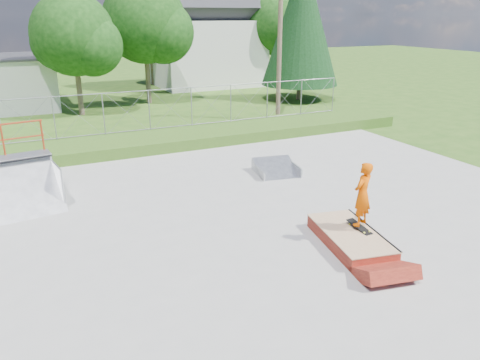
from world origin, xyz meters
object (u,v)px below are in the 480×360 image
object	(u,v)px
grind_box	(350,239)
quarter_pipe	(12,172)
flat_bank_ramp	(276,168)
skater	(362,197)

from	to	relation	value
grind_box	quarter_pipe	xyz separation A→B (m)	(-7.38, 5.97, 1.01)
quarter_pipe	flat_bank_ramp	xyz separation A→B (m)	(8.48, -0.39, -0.98)
quarter_pipe	grind_box	bearing A→B (deg)	-46.51
skater	flat_bank_ramp	bearing A→B (deg)	-121.03
grind_box	flat_bank_ramp	xyz separation A→B (m)	(1.10, 5.58, 0.03)
quarter_pipe	skater	distance (m)	9.71
skater	quarter_pipe	bearing A→B (deg)	-60.51
grind_box	skater	size ratio (longest dim) A/B	1.70
grind_box	flat_bank_ramp	world-z (taller)	flat_bank_ramp
flat_bank_ramp	skater	world-z (taller)	skater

